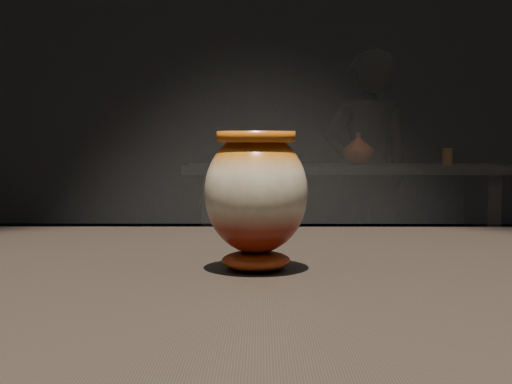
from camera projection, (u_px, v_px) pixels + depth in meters
main_vase at (256, 195)px, 0.78m from camera, size 0.14×0.14×0.15m
back_shelf at (346, 207)px, 4.47m from camera, size 2.00×0.60×0.90m
back_vase_left at (253, 149)px, 4.43m from camera, size 0.25×0.25×0.20m
back_vase_mid at (358, 149)px, 4.44m from camera, size 0.22×0.22×0.20m
back_vase_right at (447, 157)px, 4.41m from camera, size 0.07×0.07×0.10m
visitor at (367, 174)px, 4.79m from camera, size 0.66×0.50×1.65m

